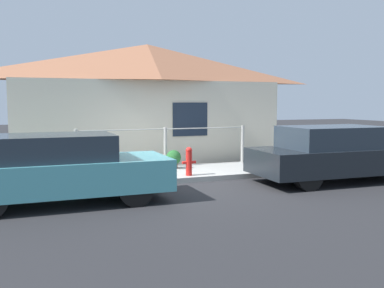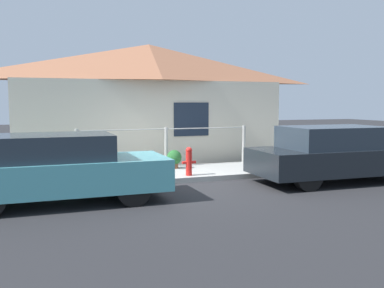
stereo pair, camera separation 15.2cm
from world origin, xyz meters
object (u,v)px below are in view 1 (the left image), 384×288
potted_plant_near_hydrant (174,158)px  potted_plant_by_fence (51,161)px  fire_hydrant (189,161)px  car_left (60,169)px  car_right (336,154)px

potted_plant_near_hydrant → potted_plant_by_fence: size_ratio=0.73×
fire_hydrant → potted_plant_near_hydrant: 1.19m
fire_hydrant → potted_plant_by_fence: (-3.15, 0.90, 0.02)m
fire_hydrant → car_left: bearing=-156.4°
car_left → potted_plant_near_hydrant: car_left is taller
car_left → fire_hydrant: size_ratio=5.72×
car_right → fire_hydrant: (-3.28, 1.36, -0.18)m
car_right → potted_plant_by_fence: size_ratio=6.19×
car_right → car_left: bearing=-178.5°
fire_hydrant → potted_plant_by_fence: fire_hydrant is taller
potted_plant_by_fence → car_left: bearing=-88.7°
car_right → fire_hydrant: car_right is taller
car_left → car_right: bearing=0.3°
fire_hydrant → potted_plant_near_hydrant: bearing=89.9°
car_left → potted_plant_near_hydrant: size_ratio=7.97×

